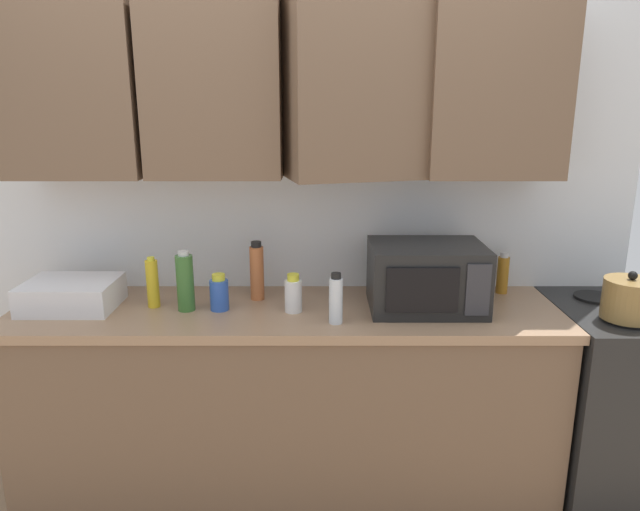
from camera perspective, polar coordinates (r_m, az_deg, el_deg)
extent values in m
cube|color=white|center=(2.73, -3.21, 5.16)|extent=(3.22, 0.06, 2.60)
cube|color=brown|center=(2.70, -23.09, 15.13)|extent=(0.56, 0.33, 0.75)
cube|color=brown|center=(2.54, -10.44, 16.12)|extent=(0.56, 0.33, 0.75)
cube|color=brown|center=(2.47, 3.35, 16.37)|extent=(0.62, 0.47, 0.75)
cube|color=brown|center=(2.61, 16.66, 15.72)|extent=(0.56, 0.33, 0.75)
cube|color=brown|center=(2.71, -3.31, -14.53)|extent=(2.32, 0.60, 0.86)
cube|color=#9E7A5B|center=(2.52, -3.47, -5.58)|extent=(2.35, 0.63, 0.04)
cube|color=black|center=(3.03, 28.49, -12.68)|extent=(0.76, 0.64, 0.90)
cylinder|color=black|center=(2.67, 27.87, -5.60)|extent=(0.18, 0.18, 0.01)
cylinder|color=black|center=(2.90, 25.36, -3.72)|extent=(0.18, 0.18, 0.01)
cylinder|color=olive|center=(2.64, 28.10, -3.81)|extent=(0.21, 0.21, 0.16)
sphere|color=black|center=(2.61, 28.37, -1.74)|extent=(0.04, 0.04, 0.04)
cube|color=black|center=(2.51, 10.33, -2.04)|extent=(0.48, 0.36, 0.28)
cube|color=black|center=(2.33, 9.97, -3.38)|extent=(0.29, 0.01, 0.18)
cube|color=#2D2D33|center=(2.37, 15.22, -3.30)|extent=(0.10, 0.01, 0.21)
cube|color=silver|center=(2.71, -23.39, -3.56)|extent=(0.38, 0.30, 0.12)
cylinder|color=silver|center=(2.31, 1.47, -4.49)|extent=(0.06, 0.06, 0.19)
cylinder|color=black|center=(2.28, 1.49, -2.01)|extent=(0.04, 0.04, 0.02)
cylinder|color=white|center=(2.44, -2.75, -4.02)|extent=(0.07, 0.07, 0.14)
cylinder|color=yellow|center=(2.42, -2.77, -2.16)|extent=(0.05, 0.05, 0.03)
cylinder|color=#BC6638|center=(2.60, -6.34, -1.75)|extent=(0.06, 0.06, 0.24)
cylinder|color=black|center=(2.56, -6.43, 1.11)|extent=(0.05, 0.05, 0.02)
cylinder|color=#2D56B7|center=(2.50, -10.01, -3.86)|extent=(0.08, 0.08, 0.13)
cylinder|color=yellow|center=(2.48, -10.09, -2.12)|extent=(0.05, 0.05, 0.03)
cylinder|color=gold|center=(2.59, -16.29, -2.70)|extent=(0.05, 0.05, 0.21)
cylinder|color=yellow|center=(2.56, -16.47, -0.33)|extent=(0.03, 0.03, 0.02)
cylinder|color=#386B2D|center=(2.51, -13.25, -2.67)|extent=(0.07, 0.07, 0.24)
cylinder|color=silver|center=(2.47, -13.43, 0.21)|extent=(0.05, 0.05, 0.02)
cylinder|color=#AD701E|center=(2.80, 17.46, -1.84)|extent=(0.05, 0.05, 0.17)
cylinder|color=silver|center=(2.78, 17.61, 0.08)|extent=(0.04, 0.04, 0.02)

